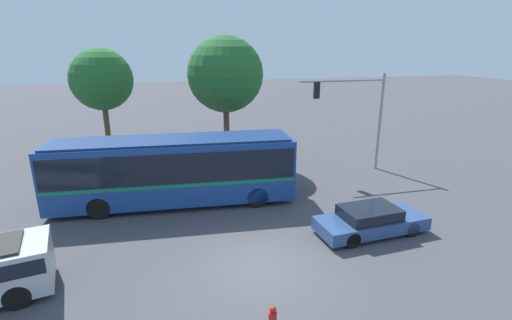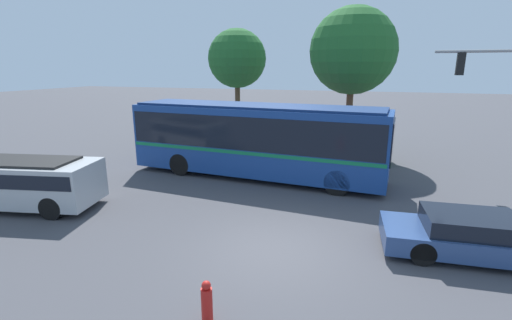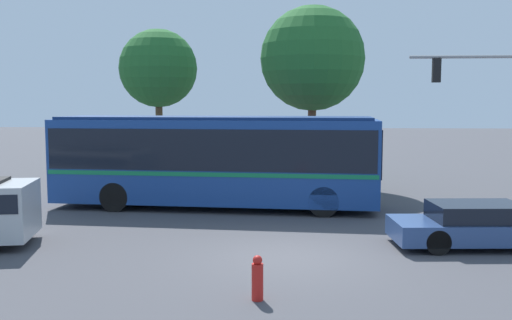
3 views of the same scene
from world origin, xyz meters
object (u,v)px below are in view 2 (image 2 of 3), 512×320
object	(u,v)px
fire_hydrant	(207,302)
suv_left_lane	(27,180)
sedan_foreground	(473,236)
street_tree_centre	(353,51)
street_tree_left	(237,59)
city_bus	(256,136)

from	to	relation	value
fire_hydrant	suv_left_lane	bearing A→B (deg)	158.23
sedan_foreground	fire_hydrant	bearing A→B (deg)	-145.63
street_tree_centre	street_tree_left	bearing A→B (deg)	166.35
sedan_foreground	fire_hydrant	xyz separation A→B (m)	(-5.42, -4.39, -0.14)
street_tree_left	street_tree_centre	distance (m)	7.50
sedan_foreground	fire_hydrant	distance (m)	6.98
city_bus	street_tree_centre	bearing A→B (deg)	62.39
suv_left_lane	street_tree_centre	bearing A→B (deg)	38.22
sedan_foreground	street_tree_centre	xyz separation A→B (m)	(-3.97, 10.73, 5.05)
sedan_foreground	street_tree_left	bearing A→B (deg)	127.36
street_tree_left	fire_hydrant	world-z (taller)	street_tree_left
street_tree_centre	fire_hydrant	xyz separation A→B (m)	(-1.45, -15.12, -5.18)
sedan_foreground	fire_hydrant	size ratio (longest dim) A/B	5.35
sedan_foreground	street_tree_centre	distance (m)	12.50
sedan_foreground	street_tree_left	distance (m)	17.48
suv_left_lane	sedan_foreground	bearing A→B (deg)	-7.50
city_bus	fire_hydrant	xyz separation A→B (m)	(2.08, -9.36, -1.41)
street_tree_left	suv_left_lane	bearing A→B (deg)	-100.84
street_tree_centre	city_bus	bearing A→B (deg)	-121.49
street_tree_left	street_tree_centre	xyz separation A→B (m)	(7.28, -1.77, 0.30)
street_tree_left	street_tree_centre	world-z (taller)	street_tree_centre
street_tree_left	fire_hydrant	distance (m)	18.52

